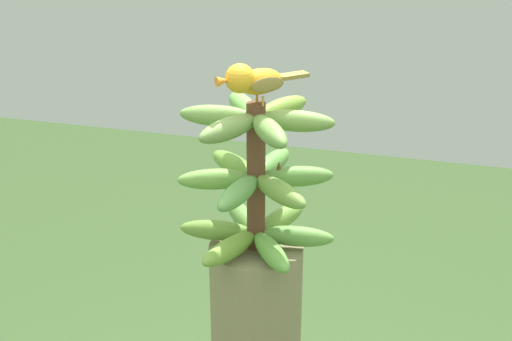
% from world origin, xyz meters
% --- Properties ---
extents(banana_bunch, '(0.33, 0.33, 0.32)m').
position_xyz_m(banana_bunch, '(0.00, 0.00, 1.53)').
color(banana_bunch, brown).
rests_on(banana_bunch, banana_tree).
extents(perched_bird, '(0.16, 0.15, 0.09)m').
position_xyz_m(perched_bird, '(-0.00, -0.01, 1.74)').
color(perched_bird, '#C68933').
rests_on(perched_bird, banana_bunch).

